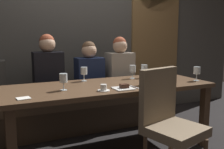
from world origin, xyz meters
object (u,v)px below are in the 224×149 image
at_px(wine_glass_end_left, 133,69).
at_px(banquette_bench, 89,112).
at_px(wine_glass_center_front, 145,75).
at_px(wine_glass_far_left, 144,69).
at_px(dining_table, 110,92).
at_px(wine_glass_center_back, 197,71).
at_px(fork_on_table, 135,87).
at_px(wine_glass_near_left, 63,78).
at_px(wine_glass_near_right, 84,71).
at_px(espresso_cup, 104,88).
at_px(diner_far_end, 120,67).
at_px(dessert_plate, 124,88).
at_px(chair_near_side, 168,117).
at_px(diner_redhead, 48,69).
at_px(diner_bearded, 89,70).

bearing_deg(wine_glass_end_left, banquette_bench, 130.61).
relative_size(wine_glass_center_front, wine_glass_far_left, 1.00).
bearing_deg(dining_table, wine_glass_center_back, -12.06).
xyz_separation_m(dining_table, fork_on_table, (0.16, -0.25, 0.09)).
bearing_deg(wine_glass_near_left, wine_glass_near_right, 48.99).
bearing_deg(wine_glass_far_left, espresso_cup, -147.34).
distance_m(diner_far_end, wine_glass_center_back, 1.06).
height_order(dining_table, dessert_plate, dessert_plate).
distance_m(banquette_bench, chair_near_side, 1.48).
bearing_deg(fork_on_table, dessert_plate, -176.38).
relative_size(dining_table, wine_glass_center_front, 13.41).
bearing_deg(dining_table, fork_on_table, -56.64).
relative_size(chair_near_side, wine_glass_end_left, 5.98).
bearing_deg(wine_glass_far_left, fork_on_table, -130.66).
xyz_separation_m(diner_redhead, diner_bearded, (0.54, -0.01, -0.04)).
relative_size(wine_glass_end_left, wine_glass_far_left, 1.00).
height_order(dining_table, chair_near_side, chair_near_side).
distance_m(wine_glass_center_back, fork_on_table, 0.86).
bearing_deg(wine_glass_far_left, chair_near_side, -109.63).
bearing_deg(banquette_bench, wine_glass_end_left, -49.39).
height_order(diner_redhead, diner_bearded, diner_redhead).
height_order(wine_glass_near_left, wine_glass_near_right, same).
xyz_separation_m(dining_table, chair_near_side, (0.23, -0.72, -0.09)).
relative_size(chair_near_side, diner_redhead, 1.18).
relative_size(diner_bearded, wine_glass_near_left, 4.51).
distance_m(diner_bearded, wine_glass_far_left, 0.74).
bearing_deg(diner_far_end, chair_near_side, -99.25).
height_order(chair_near_side, fork_on_table, chair_near_side).
bearing_deg(wine_glass_near_right, wine_glass_end_left, -7.35).
bearing_deg(wine_glass_end_left, fork_on_table, -116.74).
distance_m(banquette_bench, diner_bearded, 0.57).
xyz_separation_m(wine_glass_end_left, fork_on_table, (-0.24, -0.48, -0.11)).
xyz_separation_m(wine_glass_center_front, wine_glass_far_left, (0.24, 0.40, 0.00)).
height_order(wine_glass_end_left, wine_glass_center_back, same).
xyz_separation_m(wine_glass_end_left, wine_glass_near_right, (-0.60, 0.08, 0.00)).
distance_m(diner_redhead, dessert_plate, 1.14).
relative_size(wine_glass_far_left, fork_on_table, 0.96).
bearing_deg(espresso_cup, wine_glass_end_left, 39.91).
xyz_separation_m(diner_bearded, wine_glass_near_right, (-0.21, -0.41, 0.05)).
height_order(wine_glass_center_back, wine_glass_near_right, same).
bearing_deg(espresso_cup, wine_glass_center_front, 9.29).
height_order(wine_glass_center_back, wine_glass_far_left, same).
bearing_deg(dining_table, wine_glass_center_front, -30.01).
bearing_deg(wine_glass_end_left, wine_glass_far_left, -5.77).
distance_m(dining_table, wine_glass_end_left, 0.51).
xyz_separation_m(diner_far_end, wine_glass_near_left, (-0.98, -0.76, 0.03)).
xyz_separation_m(diner_far_end, dessert_plate, (-0.43, -0.95, -0.07)).
relative_size(wine_glass_center_front, fork_on_table, 0.96).
relative_size(chair_near_side, wine_glass_center_front, 5.98).
xyz_separation_m(dining_table, wine_glass_center_front, (0.32, -0.19, 0.20)).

